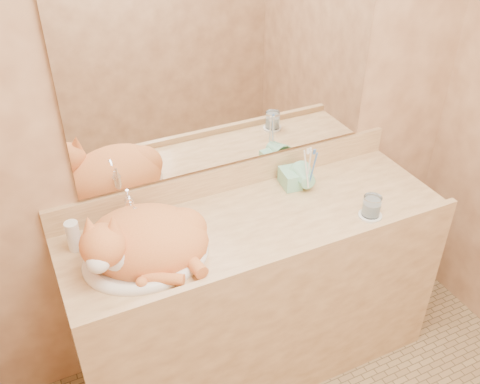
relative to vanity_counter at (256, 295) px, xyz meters
name	(u,v)px	position (x,y,z in m)	size (l,w,h in m)	color
wall_back	(229,105)	(0.00, 0.28, 0.82)	(2.40, 0.02, 2.50)	#956443
vanity_counter	(256,295)	(0.00, 0.00, 0.00)	(1.60, 0.55, 0.85)	#9D7146
mirror	(230,73)	(0.00, 0.26, 0.97)	(1.30, 0.02, 0.80)	white
sink_basin	(145,243)	(-0.48, -0.02, 0.50)	(0.47, 0.39, 0.15)	white
faucet	(131,213)	(-0.48, 0.16, 0.51)	(0.05, 0.13, 0.18)	white
cat	(141,240)	(-0.49, -0.01, 0.51)	(0.46, 0.38, 0.25)	#CC652F
soap_dispenser	(296,176)	(0.24, 0.11, 0.51)	(0.08, 0.08, 0.17)	#7FCBA7
toothbrush_cup	(309,184)	(0.29, 0.08, 0.48)	(0.11, 0.11, 0.10)	#7FCBA7
toothbrushes	(310,168)	(0.29, 0.08, 0.56)	(0.04, 0.04, 0.23)	white
saucer	(370,215)	(0.43, -0.17, 0.43)	(0.10, 0.10, 0.01)	white
water_glass	(372,206)	(0.43, -0.17, 0.48)	(0.07, 0.07, 0.09)	white
lotion_bottle	(73,236)	(-0.70, 0.14, 0.49)	(0.05, 0.05, 0.12)	white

